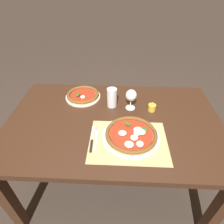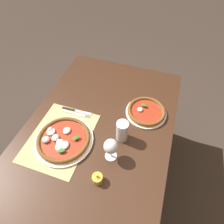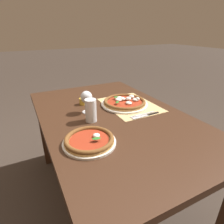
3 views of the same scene
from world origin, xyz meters
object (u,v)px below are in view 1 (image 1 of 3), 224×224
at_px(wine_glass, 131,96).
at_px(votive_candle, 152,108).
at_px(fork, 96,137).
at_px(knife, 92,138).
at_px(pizza_near, 131,135).
at_px(pint_glass, 112,98).
at_px(pizza_far, 83,95).

relative_size(wine_glass, votive_candle, 2.15).
relative_size(wine_glass, fork, 0.77).
distance_m(knife, votive_candle, 0.50).
bearing_deg(pizza_near, pint_glass, 112.51).
xyz_separation_m(wine_glass, fork, (-0.22, -0.32, -0.10)).
xyz_separation_m(pizza_near, wine_glass, (0.00, 0.30, 0.08)).
bearing_deg(votive_candle, wine_glass, 172.00).
xyz_separation_m(wine_glass, pint_glass, (-0.14, 0.02, -0.04)).
bearing_deg(wine_glass, pizza_far, 161.64).
bearing_deg(knife, fork, 24.78).
distance_m(pizza_far, fork, 0.47).
xyz_separation_m(pizza_far, knife, (0.13, -0.45, -0.01)).
distance_m(fork, votive_candle, 0.47).
height_order(pizza_near, pizza_far, pizza_near).
bearing_deg(pint_glass, pizza_near, -67.49).
height_order(pizza_near, votive_candle, votive_candle).
xyz_separation_m(pizza_near, knife, (-0.24, -0.03, -0.02)).
distance_m(fork, knife, 0.03).
xyz_separation_m(knife, votive_candle, (0.39, 0.31, 0.02)).
relative_size(pizza_far, fork, 1.37).
height_order(pizza_far, wine_glass, wine_glass).
height_order(pizza_far, pint_glass, pint_glass).
distance_m(pizza_far, votive_candle, 0.55).
bearing_deg(pizza_far, wine_glass, -18.36).
distance_m(pizza_near, fork, 0.21).
height_order(knife, votive_candle, votive_candle).
relative_size(pizza_near, pizza_far, 1.29).
relative_size(pizza_far, votive_candle, 3.81).
distance_m(pint_glass, knife, 0.37).
height_order(pizza_far, votive_candle, votive_candle).
bearing_deg(fork, pizza_near, 3.75).
relative_size(knife, votive_candle, 2.99).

